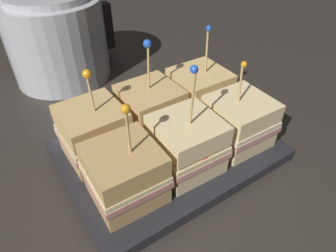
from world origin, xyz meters
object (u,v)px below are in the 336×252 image
Objects in this scene: kettle_steel at (57,39)px; sandwich_front_right at (239,121)px; sandwich_front_center at (187,145)px; sandwich_back_right at (199,93)px; serving_platter at (168,151)px; sandwich_front_left at (125,174)px; sandwich_back_center at (150,111)px; sandwich_back_left at (94,133)px.

sandwich_front_right is at bearing -69.07° from kettle_steel.
sandwich_front_center is 1.04× the size of sandwich_back_right.
serving_platter is 2.20× the size of sandwich_front_left.
sandwich_back_center is 1.00× the size of sandwich_back_right.
sandwich_front_center is 0.13m from sandwich_back_right.
sandwich_back_center is at bearing 91.25° from serving_platter.
sandwich_front_right is at bearing -25.26° from serving_platter.
sandwich_front_right is 0.88× the size of sandwich_back_center.
sandwich_back_left reaches higher than sandwich_front_right.
kettle_steel reaches higher than serving_platter.
sandwich_back_left is 0.90× the size of sandwich_back_center.
sandwich_front_right is (0.10, -0.00, -0.00)m from sandwich_front_center.
kettle_steel is (0.04, 0.38, 0.03)m from sandwich_front_left.
sandwich_back_left is at bearing -98.94° from kettle_steel.
serving_platter is 0.11m from sandwich_front_left.
sandwich_front_left is at bearing -89.28° from sandwich_back_left.
sandwich_back_left is 0.63× the size of kettle_steel.
sandwich_front_left is at bearing -96.62° from kettle_steel.
sandwich_back_center is 0.70× the size of kettle_steel.
sandwich_front_center is 1.18× the size of sandwich_front_right.
sandwich_front_center is at bearing -82.65° from kettle_steel.
sandwich_front_center reaches higher than sandwich_back_center.
sandwich_back_center is 0.29m from kettle_steel.
sandwich_front_right is at bearing -88.61° from sandwich_back_right.
sandwich_front_left is at bearing -134.59° from sandwich_back_center.
sandwich_back_left is at bearing 90.72° from sandwich_front_left.
sandwich_front_right is 0.98× the size of sandwich_back_left.
sandwich_front_right is 0.62× the size of kettle_steel.
sandwich_back_center is at bearing 45.41° from sandwich_front_left.
sandwich_back_right reaches higher than serving_platter.
sandwich_back_center is (0.09, 0.09, 0.00)m from sandwich_front_left.
sandwich_back_left is (-0.09, 0.09, 0.00)m from sandwich_front_center.
kettle_steel is (-0.15, 0.38, 0.03)m from sandwich_front_right.
sandwich_back_right is (0.09, 0.09, -0.00)m from sandwich_front_center.
serving_platter is 1.93× the size of sandwich_front_center.
sandwich_front_left is 0.38m from kettle_steel.
sandwich_front_center reaches higher than sandwich_back_right.
sandwich_back_right is at bearing -1.06° from sandwich_back_center.
sandwich_front_right is at bearing -43.91° from sandwich_back_center.
serving_platter is 0.07m from sandwich_front_center.
sandwich_back_left is (-0.19, 0.09, 0.00)m from sandwich_front_right.
sandwich_front_left is 0.21m from sandwich_back_right.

